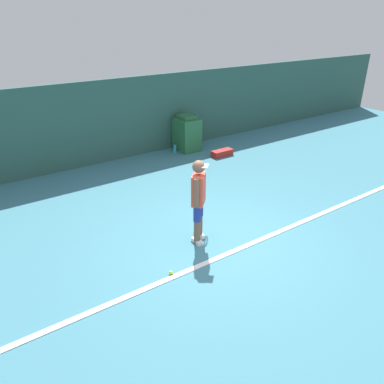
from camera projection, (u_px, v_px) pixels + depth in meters
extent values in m
plane|color=teal|center=(220.00, 241.00, 6.91)|extent=(24.00, 24.00, 0.00)
cube|color=#2D564C|center=(106.00, 122.00, 10.17)|extent=(24.00, 0.10, 2.24)
cube|color=white|center=(234.00, 251.00, 6.60)|extent=(21.60, 0.10, 0.01)
cylinder|color=brown|center=(197.00, 232.00, 6.73)|extent=(0.12, 0.12, 0.47)
cylinder|color=navy|center=(197.00, 214.00, 6.57)|extent=(0.14, 0.14, 0.29)
cube|color=white|center=(197.00, 241.00, 6.82)|extent=(0.10, 0.24, 0.08)
cylinder|color=brown|center=(199.00, 226.00, 6.93)|extent=(0.12, 0.12, 0.47)
cylinder|color=navy|center=(199.00, 208.00, 6.76)|extent=(0.14, 0.14, 0.29)
cube|color=white|center=(199.00, 235.00, 7.01)|extent=(0.10, 0.24, 0.08)
cube|color=#E54C38|center=(199.00, 189.00, 6.48)|extent=(0.38, 0.38, 0.56)
sphere|color=brown|center=(199.00, 167.00, 6.30)|extent=(0.22, 0.22, 0.22)
cube|color=white|center=(205.00, 166.00, 6.27)|extent=(0.21, 0.21, 0.02)
cylinder|color=brown|center=(196.00, 193.00, 6.30)|extent=(0.09, 0.09, 0.53)
cylinder|color=brown|center=(201.00, 184.00, 6.65)|extent=(0.09, 0.09, 0.53)
cylinder|color=black|center=(201.00, 194.00, 6.86)|extent=(0.18, 0.18, 0.03)
torus|color=black|center=(204.00, 189.00, 7.08)|extent=(0.23, 0.22, 0.30)
sphere|color=#D1E533|center=(171.00, 273.00, 6.01)|extent=(0.07, 0.07, 0.07)
cube|color=#28663D|center=(187.00, 134.00, 11.30)|extent=(0.61, 0.74, 0.97)
cube|color=#28663D|center=(187.00, 117.00, 11.06)|extent=(0.43, 0.52, 0.10)
cube|color=#B2231E|center=(222.00, 153.00, 10.96)|extent=(0.65, 0.26, 0.18)
cylinder|color=#33ADD6|center=(175.00, 148.00, 11.23)|extent=(0.08, 0.08, 0.25)
cylinder|color=black|center=(175.00, 144.00, 11.17)|extent=(0.04, 0.04, 0.02)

